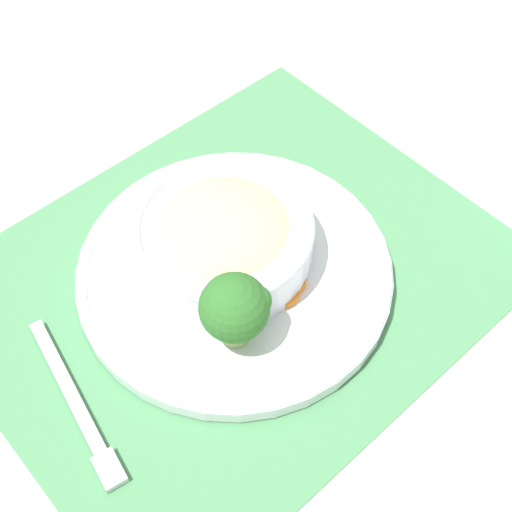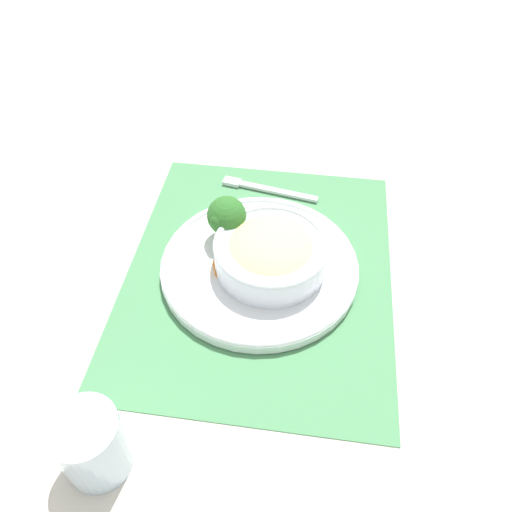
{
  "view_description": "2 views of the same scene",
  "coord_description": "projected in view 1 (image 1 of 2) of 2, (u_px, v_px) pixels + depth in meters",
  "views": [
    {
      "loc": [
        0.23,
        0.34,
        0.59
      ],
      "look_at": [
        -0.01,
        0.02,
        0.05
      ],
      "focal_mm": 50.0,
      "sensor_mm": 36.0,
      "label": 1
    },
    {
      "loc": [
        -0.51,
        -0.12,
        0.61
      ],
      "look_at": [
        -0.01,
        0.0,
        0.05
      ],
      "focal_mm": 35.0,
      "sensor_mm": 36.0,
      "label": 2
    }
  ],
  "objects": [
    {
      "name": "carrot_slice_far",
      "position": [
        290.0,
        267.0,
        0.7
      ],
      "size": [
        0.04,
        0.04,
        0.01
      ],
      "color": "orange",
      "rests_on": "plate"
    },
    {
      "name": "carrot_slice_near",
      "position": [
        281.0,
        291.0,
        0.68
      ],
      "size": [
        0.04,
        0.04,
        0.01
      ],
      "color": "orange",
      "rests_on": "plate"
    },
    {
      "name": "bowl",
      "position": [
        223.0,
        236.0,
        0.69
      ],
      "size": [
        0.18,
        0.18,
        0.06
      ],
      "color": "silver",
      "rests_on": "plate"
    },
    {
      "name": "broccoli_floret",
      "position": [
        235.0,
        308.0,
        0.62
      ],
      "size": [
        0.06,
        0.06,
        0.08
      ],
      "color": "#84AD5B",
      "rests_on": "plate"
    },
    {
      "name": "carrot_slice_middle",
      "position": [
        288.0,
        280.0,
        0.69
      ],
      "size": [
        0.04,
        0.04,
        0.01
      ],
      "color": "orange",
      "rests_on": "plate"
    },
    {
      "name": "ground_plane",
      "position": [
        235.0,
        278.0,
        0.72
      ],
      "size": [
        4.0,
        4.0,
        0.0
      ],
      "primitive_type": "plane",
      "color": "beige"
    },
    {
      "name": "plate",
      "position": [
        235.0,
        270.0,
        0.71
      ],
      "size": [
        0.31,
        0.31,
        0.02
      ],
      "color": "silver",
      "rests_on": "placemat"
    },
    {
      "name": "fork",
      "position": [
        82.0,
        416.0,
        0.62
      ],
      "size": [
        0.03,
        0.18,
        0.01
      ],
      "rotation": [
        0.0,
        0.0,
        -0.08
      ],
      "color": "silver",
      "rests_on": "placemat"
    },
    {
      "name": "placemat",
      "position": [
        235.0,
        277.0,
        0.72
      ],
      "size": [
        0.56,
        0.47,
        0.0
      ],
      "color": "#4C8C59",
      "rests_on": "ground_plane"
    }
  ]
}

